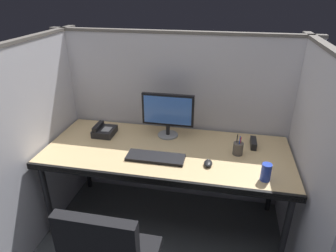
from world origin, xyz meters
name	(u,v)px	position (x,y,z in m)	size (l,w,h in m)	color
ground_plane	(159,248)	(0.00, 0.00, 0.00)	(8.00, 8.00, 0.00)	#4C5156
cubicle_partition_rear	(177,120)	(0.00, 0.74, 0.79)	(2.21, 0.06, 1.57)	silver
cubicle_partition_left	(43,138)	(-0.99, 0.20, 0.79)	(0.06, 1.41, 1.57)	silver
cubicle_partition_right	(306,165)	(0.99, 0.20, 0.79)	(0.06, 1.41, 1.57)	silver
desk	(166,156)	(0.00, 0.29, 0.69)	(1.90, 0.80, 0.74)	tan
monitor_center	(168,112)	(-0.04, 0.53, 0.96)	(0.43, 0.17, 0.37)	gray
keyboard_main	(155,157)	(-0.05, 0.15, 0.75)	(0.43, 0.15, 0.02)	black
computer_mouse	(208,163)	(0.33, 0.14, 0.76)	(0.06, 0.10, 0.04)	black
pen_cup	(238,148)	(0.54, 0.34, 0.79)	(0.08, 0.08, 0.16)	#4C4742
desk_phone	(104,131)	(-0.58, 0.45, 0.77)	(0.17, 0.19, 0.09)	black
red_stapler	(253,143)	(0.66, 0.49, 0.77)	(0.04, 0.15, 0.06)	black
soda_can	(266,172)	(0.71, 0.04, 0.80)	(0.07, 0.07, 0.12)	#263FB2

